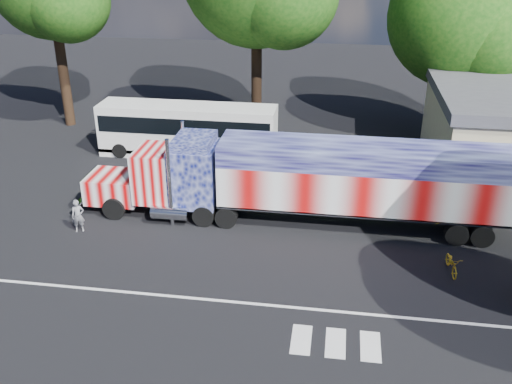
# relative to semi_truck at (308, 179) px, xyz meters

# --- Properties ---
(ground) EXTENTS (100.00, 100.00, 0.00)m
(ground) POSITION_rel_semi_truck_xyz_m (-2.33, -3.98, -2.27)
(ground) COLOR black
(lane_markings) EXTENTS (30.00, 2.67, 0.01)m
(lane_markings) POSITION_rel_semi_truck_xyz_m (-0.62, -7.75, -2.27)
(lane_markings) COLOR silver
(lane_markings) RESTS_ON ground
(semi_truck) EXTENTS (20.72, 3.27, 4.42)m
(semi_truck) POSITION_rel_semi_truck_xyz_m (0.00, 0.00, 0.00)
(semi_truck) COLOR black
(semi_truck) RESTS_ON ground
(coach_bus) EXTENTS (10.99, 2.56, 3.20)m
(coach_bus) POSITION_rel_semi_truck_xyz_m (-7.96, 7.84, -0.62)
(coach_bus) COLOR silver
(coach_bus) RESTS_ON ground
(woman) EXTENTS (0.69, 0.58, 1.61)m
(woman) POSITION_rel_semi_truck_xyz_m (-10.57, -2.54, -1.47)
(woman) COLOR slate
(woman) RESTS_ON ground
(bicycle) EXTENTS (0.71, 1.65, 0.84)m
(bicycle) POSITION_rel_semi_truck_xyz_m (6.32, -3.54, -1.85)
(bicycle) COLOR gold
(bicycle) RESTS_ON ground
(tree_ne_a) EXTENTS (9.36, 8.92, 12.34)m
(tree_ne_a) POSITION_rel_semi_truck_xyz_m (8.51, 14.14, 5.55)
(tree_ne_a) COLOR black
(tree_ne_a) RESTS_ON ground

